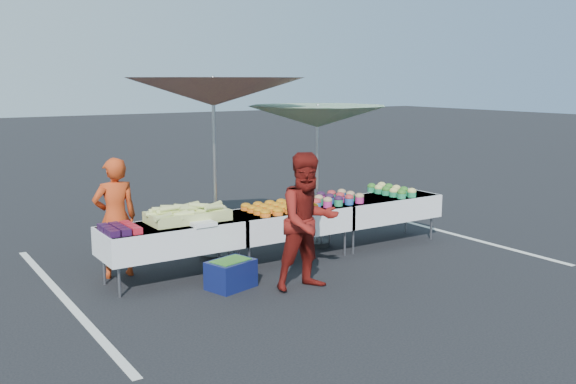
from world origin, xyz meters
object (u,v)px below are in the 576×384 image
customer (308,221)px  umbrella_right (318,118)px  table_right (382,207)px  table_center (288,220)px  vendor (115,218)px  table_left (172,237)px  umbrella_left (213,93)px  storage_bin (231,273)px

customer → umbrella_right: 2.41m
umbrella_right → table_right: bearing=-21.8°
table_center → vendor: (-2.36, 0.55, 0.22)m
table_center → umbrella_right: 1.70m
table_left → table_right: size_ratio=1.00×
vendor → table_left: bearing=138.1°
vendor → customer: bearing=138.3°
table_center → umbrella_left: (-0.86, 0.60, 1.82)m
customer → storage_bin: size_ratio=2.65×
umbrella_right → vendor: bearing=177.3°
table_right → umbrella_left: bearing=167.2°
table_left → storage_bin: 0.94m
vendor → storage_bin: (1.04, -1.27, -0.61)m
vendor → storage_bin: bearing=131.8°
table_left → umbrella_left: umbrella_left is taller
umbrella_left → storage_bin: size_ratio=4.33×
customer → umbrella_left: size_ratio=0.61×
vendor → umbrella_right: bearing=179.8°
table_right → umbrella_left: umbrella_left is taller
table_right → customer: 2.64m
customer → umbrella_left: umbrella_left is taller
table_center → table_right: 1.80m
vendor → table_center: bearing=169.4°
umbrella_right → umbrella_left: bearing=173.0°
table_center → customer: 1.38m
customer → umbrella_left: bearing=105.4°
table_right → storage_bin: (-3.13, -0.72, -0.39)m
vendor → umbrella_right: size_ratio=0.59×
umbrella_left → storage_bin: umbrella_left is taller
customer → umbrella_left: 2.44m
vendor → umbrella_right: umbrella_right is taller
table_left → vendor: (-0.56, 0.55, 0.22)m
table_left → vendor: vendor is taller
storage_bin → table_center: bearing=12.5°
umbrella_left → storage_bin: 2.62m
table_left → umbrella_right: size_ratio=0.68×
table_left → storage_bin: bearing=-56.5°
vendor → umbrella_left: 2.20m
vendor → table_right: bearing=175.0°
table_center → umbrella_left: 2.11m
vendor → storage_bin: vendor is taller
table_left → table_center: same height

